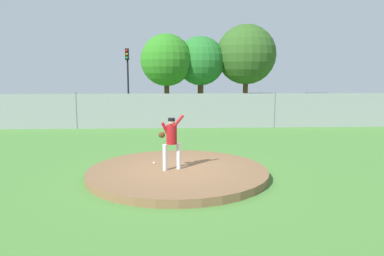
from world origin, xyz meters
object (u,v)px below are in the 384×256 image
(pitcher_youth, at_px, (171,138))
(parked_car_charcoal, at_px, (175,107))
(parked_car_burgundy, at_px, (265,107))
(parked_car_slate, at_px, (321,106))
(traffic_light_near, at_px, (128,69))
(baseball, at_px, (154,163))

(pitcher_youth, bearing_deg, parked_car_charcoal, 89.67)
(pitcher_youth, xyz_separation_m, parked_car_burgundy, (6.33, 14.13, -0.39))
(parked_car_slate, bearing_deg, pitcher_youth, -125.46)
(pitcher_youth, relative_size, traffic_light_near, 0.34)
(parked_car_charcoal, height_order, traffic_light_near, traffic_light_near)
(parked_car_burgundy, bearing_deg, baseball, -117.23)
(pitcher_youth, distance_m, parked_car_slate, 18.09)
(traffic_light_near, bearing_deg, parked_car_charcoal, -47.31)
(parked_car_charcoal, relative_size, parked_car_burgundy, 0.95)
(parked_car_burgundy, distance_m, parked_car_slate, 4.20)
(pitcher_youth, distance_m, baseball, 1.32)
(parked_car_burgundy, relative_size, parked_car_slate, 1.07)
(parked_car_burgundy, xyz_separation_m, traffic_light_near, (-9.95, 4.33, 2.61))
(baseball, distance_m, parked_car_slate, 17.87)
(parked_car_slate, bearing_deg, traffic_light_near, 165.18)
(pitcher_youth, height_order, parked_car_burgundy, pitcher_youth)
(pitcher_youth, bearing_deg, baseball, 129.15)
(parked_car_charcoal, xyz_separation_m, traffic_light_near, (-3.71, 4.02, 2.65))
(traffic_light_near, bearing_deg, parked_car_burgundy, -23.49)
(parked_car_slate, bearing_deg, baseball, -128.29)
(pitcher_youth, bearing_deg, traffic_light_near, 101.11)
(baseball, distance_m, parked_car_charcoal, 13.76)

